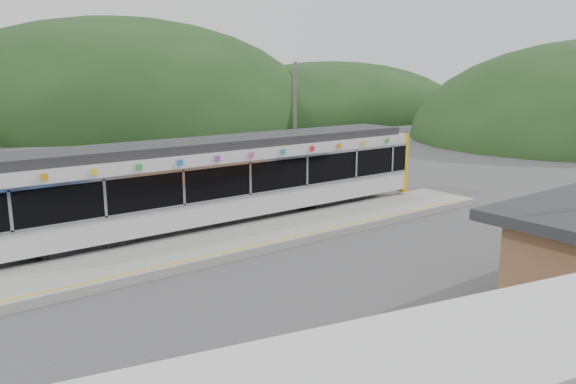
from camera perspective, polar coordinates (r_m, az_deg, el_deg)
ground at (r=19.15m, az=0.12°, el=-7.70°), size 120.00×120.00×0.00m
hills at (r=26.83m, az=3.71°, el=-1.90°), size 146.00×149.00×26.00m
platform at (r=21.68m, az=-5.22°, el=-4.94°), size 26.00×3.20×0.30m
yellow_line at (r=20.59m, az=-3.29°, el=-5.39°), size 26.00×0.10×0.01m
train at (r=23.95m, az=-6.80°, el=1.38°), size 20.44×3.01×3.74m
catenary_mast_east at (r=29.21m, az=0.77°, el=6.54°), size 0.18×1.80×7.00m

